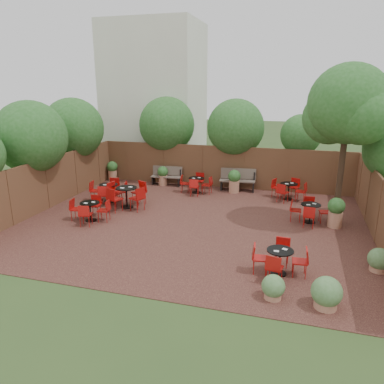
# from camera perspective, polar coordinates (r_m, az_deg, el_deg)

# --- Properties ---
(ground) EXTENTS (80.00, 80.00, 0.00)m
(ground) POSITION_cam_1_polar(r_m,az_deg,el_deg) (13.31, 0.15, -4.78)
(ground) COLOR #354F23
(ground) RESTS_ON ground
(courtyard_paving) EXTENTS (12.00, 10.00, 0.02)m
(courtyard_paving) POSITION_cam_1_polar(r_m,az_deg,el_deg) (13.31, 0.15, -4.74)
(courtyard_paving) COLOR #361916
(courtyard_paving) RESTS_ON ground
(fence_back) EXTENTS (12.00, 0.08, 2.00)m
(fence_back) POSITION_cam_1_polar(r_m,az_deg,el_deg) (17.69, 4.62, 3.87)
(fence_back) COLOR brown
(fence_back) RESTS_ON ground
(fence_left) EXTENTS (0.08, 10.00, 2.00)m
(fence_left) POSITION_cam_1_polar(r_m,az_deg,el_deg) (15.67, -21.45, 1.16)
(fence_left) COLOR brown
(fence_left) RESTS_ON ground
(fence_right) EXTENTS (0.08, 10.00, 2.00)m
(fence_right) POSITION_cam_1_polar(r_m,az_deg,el_deg) (12.79, 26.99, -2.75)
(fence_right) COLOR brown
(fence_right) RESTS_ON ground
(neighbour_building) EXTENTS (5.00, 4.00, 8.00)m
(neighbour_building) POSITION_cam_1_polar(r_m,az_deg,el_deg) (21.47, -5.70, 14.10)
(neighbour_building) COLOR silver
(neighbour_building) RESTS_ON ground
(overhang_foliage) EXTENTS (15.63, 10.53, 2.78)m
(overhang_foliage) POSITION_cam_1_polar(r_m,az_deg,el_deg) (16.44, -6.30, 9.17)
(overhang_foliage) COLOR #245B1D
(overhang_foliage) RESTS_ON ground
(courtyard_tree) EXTENTS (2.74, 2.64, 5.45)m
(courtyard_tree) POSITION_cam_1_polar(r_m,az_deg,el_deg) (13.12, 22.87, 11.66)
(courtyard_tree) COLOR black
(courtyard_tree) RESTS_ON courtyard_paving
(park_bench_left) EXTENTS (1.50, 0.57, 0.91)m
(park_bench_left) POSITION_cam_1_polar(r_m,az_deg,el_deg) (18.16, -3.92, 2.56)
(park_bench_left) COLOR brown
(park_bench_left) RESTS_ON courtyard_paving
(park_bench_right) EXTENTS (1.68, 0.70, 1.01)m
(park_bench_right) POSITION_cam_1_polar(r_m,az_deg,el_deg) (17.30, 7.06, 1.95)
(park_bench_right) COLOR brown
(park_bench_right) RESTS_ON courtyard_paving
(bistro_tables) EXTENTS (9.58, 8.22, 0.95)m
(bistro_tables) POSITION_cam_1_polar(r_m,az_deg,el_deg) (14.30, -0.88, -1.39)
(bistro_tables) COLOR black
(bistro_tables) RESTS_ON courtyard_paving
(planters) EXTENTS (11.04, 4.30, 1.05)m
(planters) POSITION_cam_1_polar(r_m,az_deg,el_deg) (16.41, 2.41, 1.37)
(planters) COLOR #AC7356
(planters) RESTS_ON courtyard_paving
(low_shrubs) EXTENTS (3.15, 2.79, 0.73)m
(low_shrubs) POSITION_cam_1_polar(r_m,az_deg,el_deg) (9.52, 20.82, -12.67)
(low_shrubs) COLOR #AC7356
(low_shrubs) RESTS_ON courtyard_paving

